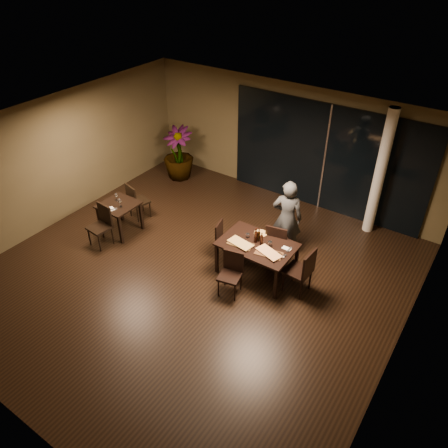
{
  "coord_description": "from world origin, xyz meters",
  "views": [
    {
      "loc": [
        4.37,
        -5.32,
        6.05
      ],
      "look_at": [
        0.3,
        0.64,
        1.05
      ],
      "focal_mm": 35.0,
      "sensor_mm": 36.0,
      "label": 1
    }
  ],
  "objects_px": {
    "chair_main_near": "(231,271)",
    "side_table": "(119,209)",
    "chair_side_near": "(102,223)",
    "main_table": "(257,247)",
    "diner": "(287,218)",
    "chair_main_far": "(277,242)",
    "bottle_a": "(256,235)",
    "chair_side_far": "(136,200)",
    "bottle_c": "(259,235)",
    "potted_plant": "(178,153)",
    "bottle_b": "(262,239)",
    "chair_main_right": "(302,269)",
    "chair_main_left": "(224,238)"
  },
  "relations": [
    {
      "from": "diner",
      "to": "bottle_c",
      "type": "xyz_separation_m",
      "value": [
        -0.18,
        -0.87,
        0.0
      ]
    },
    {
      "from": "chair_main_far",
      "to": "diner",
      "type": "relative_size",
      "value": 0.55
    },
    {
      "from": "chair_main_near",
      "to": "chair_main_right",
      "type": "relative_size",
      "value": 0.88
    },
    {
      "from": "chair_main_far",
      "to": "bottle_c",
      "type": "distance_m",
      "value": 0.59
    },
    {
      "from": "potted_plant",
      "to": "bottle_b",
      "type": "height_order",
      "value": "potted_plant"
    },
    {
      "from": "chair_main_right",
      "to": "bottle_c",
      "type": "bearing_deg",
      "value": -92.49
    },
    {
      "from": "chair_main_right",
      "to": "diner",
      "type": "xyz_separation_m",
      "value": [
        -0.87,
        0.98,
        0.32
      ]
    },
    {
      "from": "bottle_c",
      "to": "potted_plant",
      "type": "bearing_deg",
      "value": 150.22
    },
    {
      "from": "bottle_a",
      "to": "bottle_c",
      "type": "height_order",
      "value": "bottle_a"
    },
    {
      "from": "side_table",
      "to": "diner",
      "type": "relative_size",
      "value": 0.45
    },
    {
      "from": "main_table",
      "to": "chair_main_right",
      "type": "distance_m",
      "value": 1.02
    },
    {
      "from": "diner",
      "to": "chair_main_far",
      "type": "bearing_deg",
      "value": 74.2
    },
    {
      "from": "chair_main_right",
      "to": "potted_plant",
      "type": "xyz_separation_m",
      "value": [
        -4.98,
        2.36,
        0.18
      ]
    },
    {
      "from": "chair_main_far",
      "to": "bottle_a",
      "type": "bearing_deg",
      "value": 53.66
    },
    {
      "from": "chair_main_far",
      "to": "chair_main_right",
      "type": "distance_m",
      "value": 1.01
    },
    {
      "from": "side_table",
      "to": "diner",
      "type": "bearing_deg",
      "value": 22.57
    },
    {
      "from": "main_table",
      "to": "bottle_c",
      "type": "bearing_deg",
      "value": 107.98
    },
    {
      "from": "chair_side_far",
      "to": "chair_main_right",
      "type": "bearing_deg",
      "value": -166.39
    },
    {
      "from": "chair_main_near",
      "to": "bottle_b",
      "type": "distance_m",
      "value": 0.89
    },
    {
      "from": "chair_main_near",
      "to": "chair_side_near",
      "type": "distance_m",
      "value": 3.28
    },
    {
      "from": "chair_side_near",
      "to": "main_table",
      "type": "bearing_deg",
      "value": 22.47
    },
    {
      "from": "main_table",
      "to": "side_table",
      "type": "distance_m",
      "value": 3.44
    },
    {
      "from": "main_table",
      "to": "side_table",
      "type": "bearing_deg",
      "value": -171.63
    },
    {
      "from": "main_table",
      "to": "bottle_a",
      "type": "xyz_separation_m",
      "value": [
        -0.07,
        0.04,
        0.24
      ]
    },
    {
      "from": "diner",
      "to": "bottle_b",
      "type": "bearing_deg",
      "value": 66.93
    },
    {
      "from": "bottle_a",
      "to": "bottle_c",
      "type": "bearing_deg",
      "value": 65.23
    },
    {
      "from": "bottle_a",
      "to": "diner",
      "type": "bearing_deg",
      "value": 77.29
    },
    {
      "from": "bottle_b",
      "to": "chair_main_left",
      "type": "bearing_deg",
      "value": 176.74
    },
    {
      "from": "bottle_c",
      "to": "bottle_b",
      "type": "bearing_deg",
      "value": -34.48
    },
    {
      "from": "chair_side_far",
      "to": "bottle_c",
      "type": "bearing_deg",
      "value": -165.07
    },
    {
      "from": "potted_plant",
      "to": "bottle_b",
      "type": "distance_m",
      "value": 4.66
    },
    {
      "from": "bottle_a",
      "to": "chair_main_right",
      "type": "bearing_deg",
      "value": -2.19
    },
    {
      "from": "chair_main_far",
      "to": "chair_side_near",
      "type": "height_order",
      "value": "chair_main_far"
    },
    {
      "from": "main_table",
      "to": "bottle_b",
      "type": "xyz_separation_m",
      "value": [
        0.07,
        0.03,
        0.21
      ]
    },
    {
      "from": "diner",
      "to": "bottle_a",
      "type": "xyz_separation_m",
      "value": [
        -0.21,
        -0.94,
        0.03
      ]
    },
    {
      "from": "chair_main_near",
      "to": "main_table",
      "type": "bearing_deg",
      "value": 67.68
    },
    {
      "from": "bottle_a",
      "to": "chair_main_left",
      "type": "bearing_deg",
      "value": 176.49
    },
    {
      "from": "chair_main_far",
      "to": "bottle_a",
      "type": "height_order",
      "value": "bottle_a"
    },
    {
      "from": "potted_plant",
      "to": "chair_main_left",
      "type": "bearing_deg",
      "value": -36.32
    },
    {
      "from": "main_table",
      "to": "chair_main_far",
      "type": "distance_m",
      "value": 0.58
    },
    {
      "from": "chair_main_left",
      "to": "chair_main_near",
      "type": "bearing_deg",
      "value": -151.33
    },
    {
      "from": "main_table",
      "to": "chair_main_left",
      "type": "distance_m",
      "value": 0.91
    },
    {
      "from": "main_table",
      "to": "potted_plant",
      "type": "bearing_deg",
      "value": 149.28
    },
    {
      "from": "chair_main_near",
      "to": "side_table",
      "type": "bearing_deg",
      "value": 163.84
    },
    {
      "from": "chair_main_left",
      "to": "potted_plant",
      "type": "bearing_deg",
      "value": 40.18
    },
    {
      "from": "potted_plant",
      "to": "bottle_b",
      "type": "relative_size",
      "value": 5.34
    },
    {
      "from": "chair_main_near",
      "to": "chair_side_far",
      "type": "relative_size",
      "value": 0.96
    },
    {
      "from": "chair_main_near",
      "to": "diner",
      "type": "distance_m",
      "value": 1.77
    },
    {
      "from": "bottle_a",
      "to": "bottle_c",
      "type": "xyz_separation_m",
      "value": [
        0.03,
        0.07,
        -0.02
      ]
    },
    {
      "from": "chair_main_near",
      "to": "chair_side_far",
      "type": "distance_m",
      "value": 3.46
    }
  ]
}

